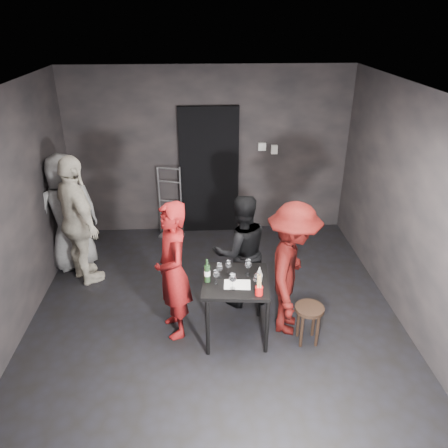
{
  "coord_description": "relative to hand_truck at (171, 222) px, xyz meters",
  "views": [
    {
      "loc": [
        -0.12,
        -4.3,
        3.42
      ],
      "look_at": [
        0.12,
        0.25,
        1.17
      ],
      "focal_mm": 35.0,
      "sensor_mm": 36.0,
      "label": 1
    }
  ],
  "objects": [
    {
      "name": "man_maroon",
      "position": [
        1.51,
        -2.49,
        0.64
      ],
      "size": [
        0.81,
        1.21,
        1.71
      ],
      "primitive_type": "imported",
      "rotation": [
        0.0,
        0.0,
        1.28
      ],
      "color": "#360806",
      "rests_on": "floor"
    },
    {
      "name": "bystander_grey",
      "position": [
        -1.36,
        -0.93,
        0.75
      ],
      "size": [
        1.08,
        0.91,
        1.93
      ],
      "primitive_type": "imported",
      "rotation": [
        0.0,
        0.0,
        3.66
      ],
      "color": "gray",
      "rests_on": "floor"
    },
    {
      "name": "wall_back",
      "position": [
        0.65,
        0.2,
        1.13
      ],
      "size": [
        4.5,
        0.04,
        2.7
      ],
      "primitive_type": "cube",
      "color": "black",
      "rests_on": "ground"
    },
    {
      "name": "wall_front",
      "position": [
        0.65,
        -4.8,
        1.13
      ],
      "size": [
        4.5,
        0.04,
        2.7
      ],
      "primitive_type": "cube",
      "color": "black",
      "rests_on": "ground"
    },
    {
      "name": "wall_left",
      "position": [
        -1.6,
        -2.3,
        1.13
      ],
      "size": [
        0.04,
        5.0,
        2.7
      ],
      "primitive_type": "cube",
      "color": "black",
      "rests_on": "ground"
    },
    {
      "name": "wallbox_upper",
      "position": [
        1.5,
        0.15,
        1.23
      ],
      "size": [
        0.12,
        0.06,
        0.12
      ],
      "primitive_type": "cube",
      "color": "#B7B7B2",
      "rests_on": "wall_back"
    },
    {
      "name": "tasting_mat",
      "position": [
        0.88,
        -2.68,
        0.54
      ],
      "size": [
        0.3,
        0.21,
        0.0
      ],
      "primitive_type": "cube",
      "rotation": [
        0.0,
        0.0,
        -0.09
      ],
      "color": "white",
      "rests_on": "tasting_table"
    },
    {
      "name": "wine_glass_a",
      "position": [
        0.65,
        -2.64,
        0.62
      ],
      "size": [
        0.09,
        0.09,
        0.18
      ],
      "primitive_type": null,
      "rotation": [
        0.0,
        0.0,
        -0.35
      ],
      "color": "white",
      "rests_on": "tasting_table"
    },
    {
      "name": "tasting_table",
      "position": [
        0.87,
        -2.58,
        0.44
      ],
      "size": [
        0.72,
        0.72,
        0.75
      ],
      "rotation": [
        0.0,
        0.0,
        -0.08
      ],
      "color": "black",
      "rests_on": "floor"
    },
    {
      "name": "server_red",
      "position": [
        0.18,
        -2.47,
        0.68
      ],
      "size": [
        0.6,
        0.75,
        1.78
      ],
      "primitive_type": "imported",
      "rotation": [
        0.0,
        0.0,
        -1.27
      ],
      "color": "maroon",
      "rests_on": "floor"
    },
    {
      "name": "ceiling",
      "position": [
        0.65,
        -2.3,
        2.48
      ],
      "size": [
        4.5,
        5.0,
        0.02
      ],
      "primitive_type": "cube",
      "color": "silver",
      "rests_on": "ground"
    },
    {
      "name": "wine_glass_e",
      "position": [
        1.08,
        -2.77,
        0.63
      ],
      "size": [
        0.09,
        0.09,
        0.2
      ],
      "primitive_type": null,
      "rotation": [
        0.0,
        0.0,
        0.26
      ],
      "color": "white",
      "rests_on": "tasting_table"
    },
    {
      "name": "wallbox_lower",
      "position": [
        1.7,
        0.15,
        1.18
      ],
      "size": [
        0.1,
        0.06,
        0.14
      ],
      "primitive_type": "cube",
      "color": "#B7B7B2",
      "rests_on": "wall_back"
    },
    {
      "name": "stool",
      "position": [
        1.68,
        -2.75,
        0.15
      ],
      "size": [
        0.32,
        0.32,
        0.47
      ],
      "rotation": [
        0.0,
        0.0,
        -0.18
      ],
      "color": "#392516",
      "rests_on": "floor"
    },
    {
      "name": "wine_glass_f",
      "position": [
        1.02,
        -2.49,
        0.64
      ],
      "size": [
        0.09,
        0.09,
        0.21
      ],
      "primitive_type": null,
      "rotation": [
        0.0,
        0.0,
        0.15
      ],
      "color": "white",
      "rests_on": "tasting_table"
    },
    {
      "name": "woman_black",
      "position": [
        0.99,
        -1.94,
        0.51
      ],
      "size": [
        0.77,
        0.53,
        1.46
      ],
      "primitive_type": "imported",
      "rotation": [
        0.0,
        0.0,
        3.36
      ],
      "color": "black",
      "rests_on": "floor"
    },
    {
      "name": "bystander_cream",
      "position": [
        -1.12,
        -1.33,
        0.87
      ],
      "size": [
        1.25,
        1.38,
        2.17
      ],
      "primitive_type": "imported",
      "rotation": [
        0.0,
        0.0,
        2.23
      ],
      "color": "beige",
      "rests_on": "floor"
    },
    {
      "name": "wine_glass_d",
      "position": [
        0.83,
        -2.75,
        0.64
      ],
      "size": [
        0.1,
        0.1,
        0.21
      ],
      "primitive_type": null,
      "rotation": [
        0.0,
        0.0,
        -0.25
      ],
      "color": "white",
      "rests_on": "tasting_table"
    },
    {
      "name": "wall_right",
      "position": [
        2.9,
        -2.3,
        1.13
      ],
      "size": [
        0.04,
        5.0,
        2.7
      ],
      "primitive_type": "cube",
      "color": "black",
      "rests_on": "ground"
    },
    {
      "name": "floor",
      "position": [
        0.65,
        -2.3,
        -0.22
      ],
      "size": [
        4.5,
        5.0,
        0.02
      ],
      "primitive_type": "cube",
      "color": "black",
      "rests_on": "ground"
    },
    {
      "name": "reserved_card",
      "position": [
        1.11,
        -2.57,
        0.59
      ],
      "size": [
        0.12,
        0.16,
        0.11
      ],
      "primitive_type": null,
      "rotation": [
        0.0,
        0.0,
        -0.21
      ],
      "color": "white",
      "rests_on": "tasting_table"
    },
    {
      "name": "breadstick_cup",
      "position": [
        1.09,
        -2.87,
        0.65
      ],
      "size": [
        0.08,
        0.08,
        0.26
      ],
      "rotation": [
        0.0,
        0.0,
        -0.09
      ],
      "color": "#B10F0E",
      "rests_on": "tasting_table"
    },
    {
      "name": "hand_truck",
      "position": [
        0.0,
        0.0,
        0.0
      ],
      "size": [
        0.39,
        0.33,
        1.17
      ],
      "rotation": [
        0.0,
        0.0,
        -0.31
      ],
      "color": "#B2B2B7",
      "rests_on": "floor"
    },
    {
      "name": "wine_glass_c",
      "position": [
        0.8,
        -2.46,
        0.63
      ],
      "size": [
        0.08,
        0.08,
        0.18
      ],
      "primitive_type": null,
      "rotation": [
        0.0,
        0.0,
        -0.19
      ],
      "color": "white",
      "rests_on": "tasting_table"
    },
    {
      "name": "wine_glass_b",
      "position": [
        0.7,
        -2.52,
        0.63
      ],
      "size": [
        0.09,
        0.09,
        0.19
      ],
      "primitive_type": null,
      "rotation": [
        0.0,
        0.0,
        -0.35
      ],
      "color": "white",
      "rests_on": "tasting_table"
    },
    {
      "name": "doorway",
      "position": [
        0.65,
        0.14,
        0.83
      ],
      "size": [
        0.95,
        0.1,
        2.1
      ],
      "primitive_type": "cube",
      "color": "black",
      "rests_on": "ground"
    },
    {
      "name": "wine_bottle",
      "position": [
        0.56,
        -2.6,
        0.64
      ],
      "size": [
        0.07,
        0.07,
        0.28
      ],
      "rotation": [
        0.0,
        0.0,
        -0.33
      ],
      "color": "black",
      "rests_on": "tasting_table"
    }
  ]
}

